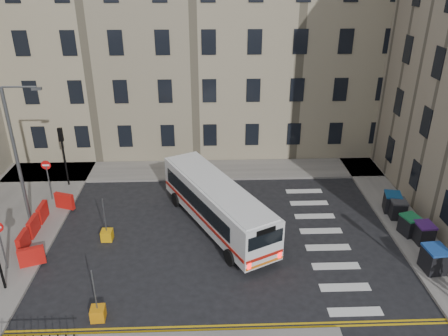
{
  "coord_description": "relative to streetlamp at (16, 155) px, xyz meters",
  "views": [
    {
      "loc": [
        -2.34,
        -20.45,
        13.98
      ],
      "look_at": [
        -1.48,
        2.72,
        3.0
      ],
      "focal_mm": 35.0,
      "sensor_mm": 36.0,
      "label": 1
    }
  ],
  "objects": [
    {
      "name": "pavement_east",
      "position": [
        22.0,
        2.0,
        -4.26
      ],
      "size": [
        2.4,
        26.0,
        0.15
      ],
      "primitive_type": "cube",
      "color": "slate",
      "rests_on": "ground"
    },
    {
      "name": "pavement_west",
      "position": [
        -1.0,
        -1.0,
        -4.26
      ],
      "size": [
        6.0,
        22.0,
        0.15
      ],
      "primitive_type": "cube",
      "color": "slate",
      "rests_on": "ground"
    },
    {
      "name": "bollard_yellow",
      "position": [
        4.94,
        -2.03,
        -4.04
      ],
      "size": [
        0.61,
        0.61,
        0.6
      ],
      "primitive_type": "cube",
      "rotation": [
        0.0,
        0.0,
        -0.02
      ],
      "color": "orange",
      "rests_on": "ground"
    },
    {
      "name": "roadworks_barriers",
      "position": [
        1.16,
        -1.5,
        -3.69
      ],
      "size": [
        1.66,
        6.26,
        1.0
      ],
      "color": "red",
      "rests_on": "pavement_west"
    },
    {
      "name": "terrace_north",
      "position": [
        6.0,
        13.5,
        4.28
      ],
      "size": [
        38.3,
        10.8,
        17.2
      ],
      "color": "gray",
      "rests_on": "ground"
    },
    {
      "name": "ground",
      "position": [
        13.0,
        -2.0,
        -4.34
      ],
      "size": [
        120.0,
        120.0,
        0.0
      ],
      "primitive_type": "plane",
      "color": "black",
      "rests_on": "ground"
    },
    {
      "name": "bus",
      "position": [
        11.03,
        -0.85,
        -2.79
      ],
      "size": [
        6.47,
        9.78,
        2.68
      ],
      "rotation": [
        0.0,
        0.0,
        0.47
      ],
      "color": "silver",
      "rests_on": "ground"
    },
    {
      "name": "no_entry_north",
      "position": [
        0.5,
        2.5,
        -2.26
      ],
      "size": [
        0.6,
        0.08,
        3.0
      ],
      "color": "#595B5E",
      "rests_on": "pavement_west"
    },
    {
      "name": "wheelie_bin_e",
      "position": [
        21.73,
        0.23,
        -3.59
      ],
      "size": [
        1.13,
        1.24,
        1.18
      ],
      "rotation": [
        0.0,
        0.0,
        -0.21
      ],
      "color": "black",
      "rests_on": "pavement_east"
    },
    {
      "name": "traffic_light_nw",
      "position": [
        1.0,
        4.5,
        -1.47
      ],
      "size": [
        0.28,
        0.22,
        4.1
      ],
      "color": "black",
      "rests_on": "pavement_west"
    },
    {
      "name": "bollard_chevron",
      "position": [
        5.77,
        -8.0,
        -4.04
      ],
      "size": [
        0.63,
        0.63,
        0.6
      ],
      "primitive_type": "cube",
      "rotation": [
        0.0,
        0.0,
        0.06
      ],
      "color": "orange",
      "rests_on": "ground"
    },
    {
      "name": "streetlamp",
      "position": [
        0.0,
        0.0,
        0.0
      ],
      "size": [
        0.5,
        0.22,
        8.14
      ],
      "color": "#595B5E",
      "rests_on": "pavement_west"
    },
    {
      "name": "wheelie_bin_c",
      "position": [
        21.77,
        -2.26,
        -3.62
      ],
      "size": [
        1.14,
        1.23,
        1.13
      ],
      "rotation": [
        0.0,
        0.0,
        0.28
      ],
      "color": "black",
      "rests_on": "pavement_east"
    },
    {
      "name": "wheelie_bin_d",
      "position": [
        21.79,
        -0.49,
        -3.61
      ],
      "size": [
        1.0,
        1.12,
        1.14
      ],
      "rotation": [
        0.0,
        0.0,
        -0.11
      ],
      "color": "black",
      "rests_on": "pavement_east"
    },
    {
      "name": "wheelie_bin_a",
      "position": [
        21.61,
        -5.45,
        -3.54
      ],
      "size": [
        1.11,
        1.25,
        1.29
      ],
      "rotation": [
        0.0,
        0.0,
        0.09
      ],
      "color": "black",
      "rests_on": "pavement_east"
    },
    {
      "name": "pavement_north",
      "position": [
        7.0,
        6.6,
        -4.26
      ],
      "size": [
        36.0,
        3.2,
        0.15
      ],
      "primitive_type": "cube",
      "color": "slate",
      "rests_on": "ground"
    },
    {
      "name": "wheelie_bin_b",
      "position": [
        22.19,
        -3.06,
        -3.61
      ],
      "size": [
        0.96,
        1.08,
        1.13
      ],
      "rotation": [
        0.0,
        0.0,
        0.06
      ],
      "color": "black",
      "rests_on": "pavement_east"
    }
  ]
}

